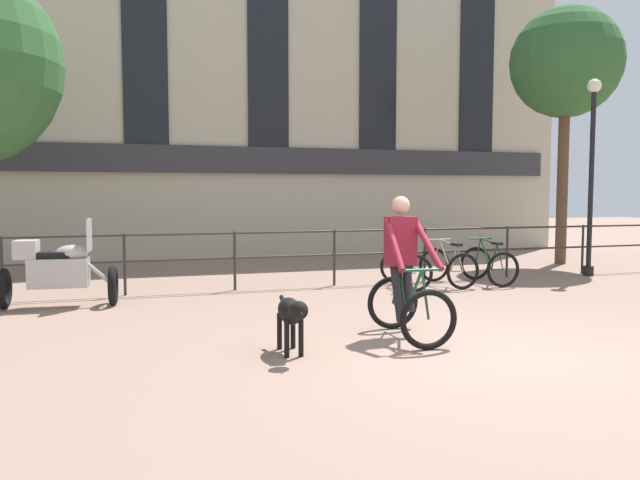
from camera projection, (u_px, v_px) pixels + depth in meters
name	position (u px, v px, depth m)	size (l,w,h in m)	color
ground_plane	(489.00, 353.00, 6.76)	(60.00, 60.00, 0.00)	#8E7060
canal_railing	(334.00, 248.00, 11.65)	(15.05, 0.05, 1.05)	#2D2B28
building_facade	(266.00, 91.00, 16.87)	(18.00, 0.72, 9.00)	#BCB299
cyclist_with_bike	(405.00, 274.00, 7.52)	(0.74, 1.21, 1.70)	black
dog	(291.00, 313.00, 6.68)	(0.26, 0.99, 0.64)	black
parked_motorcycle	(58.00, 271.00, 9.44)	(1.71, 0.74, 1.35)	black
parked_bicycle_near_lamp	(406.00, 268.00, 11.40)	(0.79, 1.18, 0.86)	black
parked_bicycle_mid_left	(448.00, 267.00, 11.66)	(0.68, 1.12, 0.86)	black
parked_bicycle_mid_right	(489.00, 265.00, 11.92)	(0.73, 1.15, 0.86)	black
street_lamp	(592.00, 166.00, 12.90)	(0.28, 0.28, 4.07)	black
tree_canalside_right	(566.00, 64.00, 14.91)	(2.63, 2.63, 6.17)	brown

